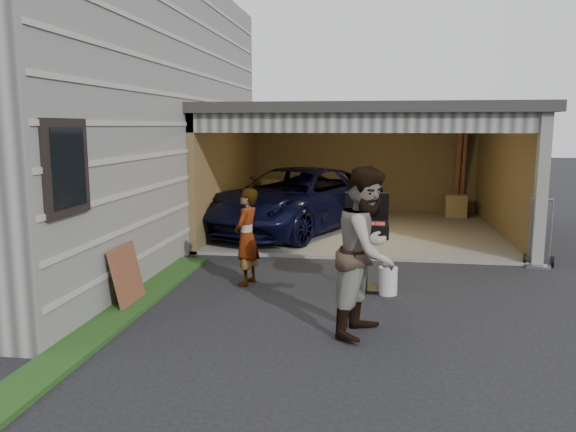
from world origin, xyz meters
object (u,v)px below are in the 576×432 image
object	(u,v)px
propane_tank	(388,281)
plywood_panel	(127,276)
woman	(247,237)
bbq_grill	(366,233)
minivan	(295,202)
hand_truck	(539,254)
man	(367,251)

from	to	relation	value
propane_tank	plywood_panel	xyz separation A→B (m)	(-3.58, -1.06, 0.21)
woman	bbq_grill	xyz separation A→B (m)	(1.84, -0.03, 0.11)
plywood_panel	minivan	bearing A→B (deg)	74.52
bbq_grill	hand_truck	bearing A→B (deg)	31.67
minivan	plywood_panel	distance (m)	5.86
man	propane_tank	xyz separation A→B (m)	(0.31, 1.62, -0.80)
plywood_panel	hand_truck	size ratio (longest dim) A/B	0.69
minivan	man	bearing A→B (deg)	-49.94
bbq_grill	propane_tank	xyz separation A→B (m)	(0.34, -0.20, -0.67)
man	hand_truck	size ratio (longest dim) A/B	1.63
propane_tank	woman	bearing A→B (deg)	174.00
propane_tank	plywood_panel	size ratio (longest dim) A/B	0.48
propane_tank	plywood_panel	bearing A→B (deg)	-163.47
plywood_panel	hand_truck	xyz separation A→B (m)	(6.26, 3.12, -0.18)
bbq_grill	hand_truck	world-z (taller)	bbq_grill
minivan	bbq_grill	distance (m)	4.70
plywood_panel	hand_truck	distance (m)	7.00
minivan	bbq_grill	bearing A→B (deg)	-44.40
minivan	hand_truck	size ratio (longest dim) A/B	4.25
man	propane_tank	bearing A→B (deg)	9.82
woman	propane_tank	xyz separation A→B (m)	(2.18, -0.23, -0.55)
minivan	plywood_panel	size ratio (longest dim) A/B	6.12
bbq_grill	minivan	bearing A→B (deg)	110.94
propane_tank	plywood_panel	distance (m)	3.74
propane_tank	hand_truck	distance (m)	3.38
woman	bbq_grill	world-z (taller)	woman
woman	propane_tank	distance (m)	2.26
minivan	bbq_grill	size ratio (longest dim) A/B	3.56
plywood_panel	man	bearing A→B (deg)	-9.74
minivan	man	world-z (taller)	man
minivan	woman	xyz separation A→B (m)	(-0.16, -4.35, 0.03)
plywood_panel	hand_truck	bearing A→B (deg)	26.49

